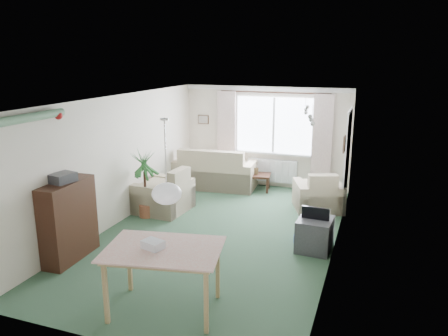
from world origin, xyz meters
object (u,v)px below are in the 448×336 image
(coffee_table, at_px, (251,182))
(armchair_corner, at_px, (318,190))
(pet_bed, at_px, (313,240))
(armchair_left, at_px, (163,189))
(houseplant, at_px, (145,184))
(sofa, at_px, (215,167))
(bookshelf, at_px, (69,221))
(dining_table, at_px, (165,280))
(tv_cube, at_px, (314,234))

(coffee_table, bearing_deg, armchair_corner, -25.83)
(coffee_table, distance_m, pet_bed, 3.17)
(armchair_left, xyz_separation_m, houseplant, (-0.15, -0.44, 0.22))
(sofa, relative_size, coffee_table, 2.21)
(bookshelf, xyz_separation_m, dining_table, (2.05, -0.79, -0.22))
(armchair_corner, height_order, pet_bed, armchair_corner)
(armchair_left, bearing_deg, dining_table, 32.22)
(bookshelf, relative_size, houseplant, 0.93)
(armchair_left, distance_m, bookshelf, 2.48)
(bookshelf, distance_m, dining_table, 2.21)
(armchair_corner, height_order, armchair_left, armchair_left)
(armchair_corner, height_order, tv_cube, armchair_corner)
(armchair_corner, relative_size, dining_table, 0.71)
(dining_table, bearing_deg, pet_bed, 61.19)
(dining_table, relative_size, tv_cube, 2.21)
(sofa, height_order, armchair_corner, sofa)
(armchair_corner, relative_size, tv_cube, 1.57)
(coffee_table, xyz_separation_m, pet_bed, (1.84, -2.58, -0.13))
(sofa, height_order, coffee_table, sofa)
(armchair_left, relative_size, bookshelf, 0.81)
(armchair_corner, distance_m, tv_cube, 2.03)
(sofa, bearing_deg, dining_table, 99.21)
(dining_table, xyz_separation_m, pet_bed, (1.44, 2.62, -0.34))
(armchair_corner, height_order, houseplant, houseplant)
(armchair_left, distance_m, coffee_table, 2.37)
(coffee_table, xyz_separation_m, dining_table, (0.40, -5.20, 0.21))
(armchair_corner, relative_size, armchair_left, 0.91)
(armchair_corner, height_order, bookshelf, bookshelf)
(armchair_left, distance_m, houseplant, 0.52)
(sofa, relative_size, dining_table, 1.49)
(dining_table, bearing_deg, sofa, 104.12)
(sofa, bearing_deg, tv_cube, 129.92)
(bookshelf, bearing_deg, coffee_table, 67.30)
(armchair_left, relative_size, dining_table, 0.78)
(sofa, xyz_separation_m, bookshelf, (-0.74, -4.41, 0.14))
(armchair_left, xyz_separation_m, bookshelf, (-0.34, -2.45, 0.17))
(bookshelf, bearing_deg, tv_cube, 22.07)
(tv_cube, bearing_deg, pet_bed, 105.17)
(coffee_table, height_order, pet_bed, coffee_table)
(bookshelf, height_order, dining_table, bookshelf)
(sofa, relative_size, armchair_corner, 2.10)
(sofa, xyz_separation_m, armchair_corner, (2.58, -0.81, -0.07))
(houseplant, distance_m, pet_bed, 3.36)
(bookshelf, bearing_deg, armchair_corner, 45.22)
(armchair_left, relative_size, coffee_table, 1.16)
(sofa, relative_size, houseplant, 1.45)
(coffee_table, relative_size, tv_cube, 1.49)
(sofa, height_order, tv_cube, sofa)
(armchair_corner, relative_size, coffee_table, 1.06)
(pet_bed, bearing_deg, armchair_corner, 95.63)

